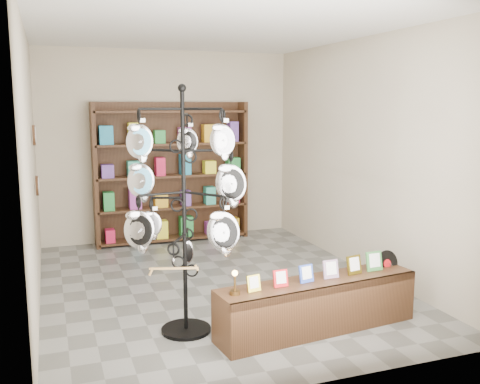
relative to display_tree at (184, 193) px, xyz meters
name	(u,v)px	position (x,y,z in m)	size (l,w,h in m)	color
ground	(216,284)	(0.67, 1.20, -1.35)	(5.00, 5.00, 0.00)	slate
room_envelope	(214,131)	(0.67, 1.20, 0.50)	(5.00, 5.00, 5.00)	#BFB39A
display_tree	(184,193)	(0.00, 0.00, 0.00)	(1.27, 1.27, 2.34)	black
front_shelf	(318,305)	(1.20, -0.40, -1.10)	(2.08, 0.65, 0.72)	black
back_shelving	(172,177)	(0.67, 3.49, -0.32)	(2.42, 0.36, 2.20)	black
wall_clocks	(36,161)	(-1.30, 2.00, 0.15)	(0.03, 0.24, 0.84)	black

